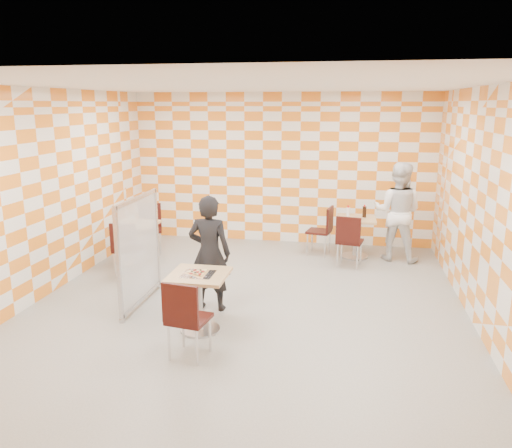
# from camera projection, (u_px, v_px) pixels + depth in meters

# --- Properties ---
(room_shell) EXTENTS (7.00, 7.00, 7.00)m
(room_shell) POSITION_uv_depth(u_px,v_px,m) (254.00, 195.00, 7.17)
(room_shell) COLOR #979791
(room_shell) RESTS_ON ground
(main_table) EXTENTS (0.70, 0.70, 0.75)m
(main_table) POSITION_uv_depth(u_px,v_px,m) (199.00, 292.00, 6.15)
(main_table) COLOR tan
(main_table) RESTS_ON ground
(second_table) EXTENTS (0.70, 0.70, 0.75)m
(second_table) POSITION_uv_depth(u_px,v_px,m) (356.00, 230.00, 9.15)
(second_table) COLOR tan
(second_table) RESTS_ON ground
(empty_table) EXTENTS (0.70, 0.70, 0.75)m
(empty_table) POSITION_uv_depth(u_px,v_px,m) (136.00, 237.00, 8.71)
(empty_table) COLOR tan
(empty_table) RESTS_ON ground
(chair_main_front) EXTENTS (0.48, 0.49, 0.92)m
(chair_main_front) POSITION_uv_depth(u_px,v_px,m) (185.00, 314.00, 5.42)
(chair_main_front) COLOR black
(chair_main_front) RESTS_ON ground
(chair_second_front) EXTENTS (0.49, 0.50, 0.92)m
(chair_second_front) POSITION_uv_depth(u_px,v_px,m) (349.00, 237.00, 8.53)
(chair_second_front) COLOR black
(chair_second_front) RESTS_ON ground
(chair_second_side) EXTENTS (0.50, 0.49, 0.92)m
(chair_second_side) POSITION_uv_depth(u_px,v_px,m) (324.00, 227.00, 9.26)
(chair_second_side) COLOR black
(chair_second_side) RESTS_ON ground
(chair_empty_near) EXTENTS (0.46, 0.47, 0.92)m
(chair_empty_near) POSITION_uv_depth(u_px,v_px,m) (126.00, 245.00, 8.08)
(chair_empty_near) COLOR black
(chair_empty_near) RESTS_ON ground
(chair_empty_far) EXTENTS (0.54, 0.55, 0.92)m
(chair_empty_far) POSITION_uv_depth(u_px,v_px,m) (150.00, 224.00, 9.48)
(chair_empty_far) COLOR black
(chair_empty_far) RESTS_ON ground
(partition) EXTENTS (0.08, 1.38, 1.55)m
(partition) POSITION_uv_depth(u_px,v_px,m) (139.00, 250.00, 6.93)
(partition) COLOR white
(partition) RESTS_ON ground
(man_dark) EXTENTS (0.59, 0.39, 1.60)m
(man_dark) POSITION_uv_depth(u_px,v_px,m) (209.00, 253.00, 6.76)
(man_dark) COLOR black
(man_dark) RESTS_ON ground
(man_white) EXTENTS (1.01, 0.87, 1.78)m
(man_white) POSITION_uv_depth(u_px,v_px,m) (397.00, 212.00, 8.93)
(man_white) COLOR white
(man_white) RESTS_ON ground
(pizza_on_foil) EXTENTS (0.40, 0.40, 0.04)m
(pizza_on_foil) POSITION_uv_depth(u_px,v_px,m) (198.00, 273.00, 6.08)
(pizza_on_foil) COLOR silver
(pizza_on_foil) RESTS_ON main_table
(sport_bottle) EXTENTS (0.06, 0.06, 0.20)m
(sport_bottle) POSITION_uv_depth(u_px,v_px,m) (348.00, 211.00, 9.21)
(sport_bottle) COLOR white
(sport_bottle) RESTS_ON second_table
(soda_bottle) EXTENTS (0.07, 0.07, 0.23)m
(soda_bottle) POSITION_uv_depth(u_px,v_px,m) (364.00, 212.00, 9.11)
(soda_bottle) COLOR black
(soda_bottle) RESTS_ON second_table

